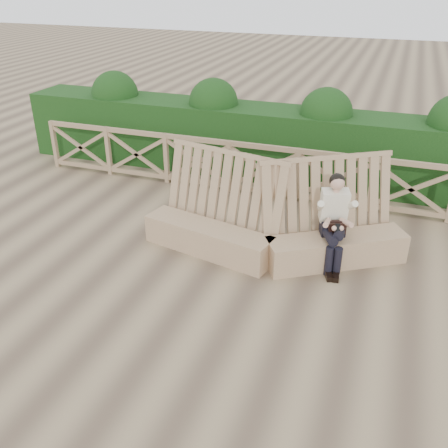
% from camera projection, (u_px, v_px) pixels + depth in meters
% --- Properties ---
extents(ground, '(60.00, 60.00, 0.00)m').
position_uv_depth(ground, '(197.00, 286.00, 7.41)').
color(ground, brown).
rests_on(ground, ground).
extents(bench, '(4.24, 1.85, 1.61)m').
position_uv_depth(bench, '(272.00, 233.00, 8.04)').
color(bench, '#967955').
rests_on(bench, ground).
extents(woman, '(0.55, 0.94, 1.48)m').
position_uv_depth(woman, '(334.00, 218.00, 7.65)').
color(woman, black).
rests_on(woman, ground).
extents(guardrail, '(10.10, 0.09, 1.10)m').
position_uv_depth(guardrail, '(262.00, 170.00, 10.08)').
color(guardrail, olive).
rests_on(guardrail, ground).
extents(hedge, '(12.00, 1.20, 1.50)m').
position_uv_depth(hedge, '(277.00, 143.00, 10.99)').
color(hedge, black).
rests_on(hedge, ground).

